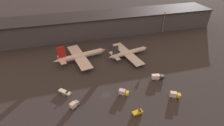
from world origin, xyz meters
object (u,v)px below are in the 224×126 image
(service_vehicle_4, at_px, (157,77))
(service_vehicle_2, at_px, (65,92))
(airplane_1, at_px, (128,53))
(service_vehicle_1, at_px, (138,112))
(service_vehicle_5, at_px, (123,92))
(airplane_0, at_px, (81,56))
(service_vehicle_0, at_px, (74,105))
(service_vehicle_3, at_px, (175,95))

(service_vehicle_4, bearing_deg, service_vehicle_2, -172.55)
(airplane_1, distance_m, service_vehicle_1, 57.01)
(service_vehicle_1, height_order, service_vehicle_5, service_vehicle_5)
(airplane_0, height_order, service_vehicle_4, airplane_0)
(airplane_0, distance_m, service_vehicle_0, 47.28)
(service_vehicle_1, bearing_deg, service_vehicle_5, 91.06)
(service_vehicle_5, bearing_deg, airplane_1, 98.39)
(service_vehicle_0, height_order, service_vehicle_3, service_vehicle_3)
(service_vehicle_5, bearing_deg, service_vehicle_2, -164.87)
(airplane_1, height_order, service_vehicle_2, airplane_1)
(service_vehicle_2, height_order, service_vehicle_4, service_vehicle_4)
(service_vehicle_1, distance_m, service_vehicle_4, 32.68)
(service_vehicle_2, bearing_deg, airplane_1, 75.00)
(service_vehicle_2, distance_m, service_vehicle_4, 58.27)
(airplane_0, xyz_separation_m, service_vehicle_0, (-8.86, -46.41, -1.63))
(airplane_0, xyz_separation_m, airplane_1, (36.44, -4.47, -0.42))
(airplane_1, relative_size, service_vehicle_1, 6.71)
(airplane_0, bearing_deg, service_vehicle_0, -112.58)
(service_vehicle_1, bearing_deg, airplane_1, 66.89)
(service_vehicle_0, height_order, service_vehicle_2, service_vehicle_0)
(service_vehicle_0, bearing_deg, service_vehicle_1, -60.92)
(airplane_1, relative_size, service_vehicle_5, 6.14)
(service_vehicle_2, height_order, service_vehicle_3, service_vehicle_3)
(airplane_0, height_order, service_vehicle_2, airplane_0)
(service_vehicle_2, bearing_deg, service_vehicle_5, 27.36)
(service_vehicle_1, xyz_separation_m, service_vehicle_5, (-2.56, 15.32, 0.64))
(airplane_0, distance_m, service_vehicle_1, 63.56)
(service_vehicle_1, relative_size, service_vehicle_5, 0.91)
(service_vehicle_1, xyz_separation_m, service_vehicle_3, (24.73, 5.66, 0.77))
(airplane_0, relative_size, service_vehicle_0, 7.55)
(service_vehicle_5, bearing_deg, service_vehicle_4, 48.81)
(airplane_1, xyz_separation_m, service_vehicle_0, (-45.30, -41.95, -1.20))
(service_vehicle_3, bearing_deg, service_vehicle_2, -171.02)
(airplane_0, height_order, airplane_1, airplane_0)
(service_vehicle_2, height_order, service_vehicle_5, service_vehicle_5)
(airplane_0, height_order, service_vehicle_5, airplane_0)
(service_vehicle_5, bearing_deg, airplane_0, 145.22)
(service_vehicle_1, relative_size, service_vehicle_4, 0.68)
(service_vehicle_2, distance_m, service_vehicle_3, 63.05)
(service_vehicle_3, relative_size, service_vehicle_4, 0.75)
(service_vehicle_0, xyz_separation_m, service_vehicle_5, (28.29, 2.14, 0.03))
(service_vehicle_5, bearing_deg, service_vehicle_1, -48.99)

